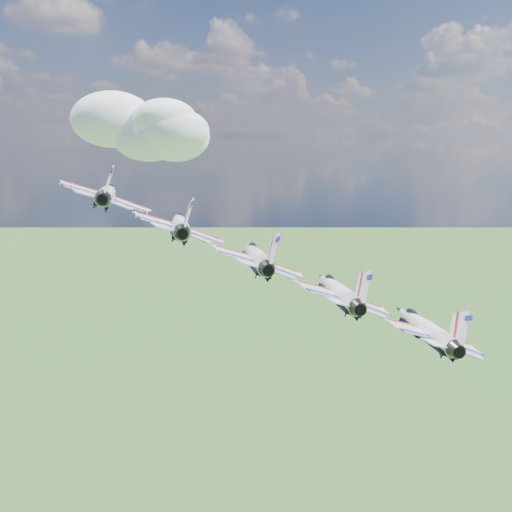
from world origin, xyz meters
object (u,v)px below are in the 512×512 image
jet_2 (256,256)px  jet_4 (424,327)px  jet_0 (108,193)px  jet_1 (180,224)px  jet_3 (337,290)px

jet_2 → jet_4: 21.74m
jet_2 → jet_4: bearing=-26.9°
jet_0 → jet_4: size_ratio=1.00×
jet_1 → jet_4: 32.61m
jet_3 → jet_2: bearing=153.1°
jet_0 → jet_1: bearing=-26.9°
jet_0 → jet_1: 10.87m
jet_2 → jet_3: bearing=-26.9°
jet_0 → jet_3: (21.79, -21.70, -10.84)m
jet_2 → jet_1: bearing=153.1°
jet_0 → jet_3: jet_0 is taller
jet_2 → jet_4: (14.53, -14.47, -7.22)m
jet_3 → jet_4: 10.87m
jet_1 → jet_4: jet_1 is taller
jet_0 → jet_4: jet_0 is taller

